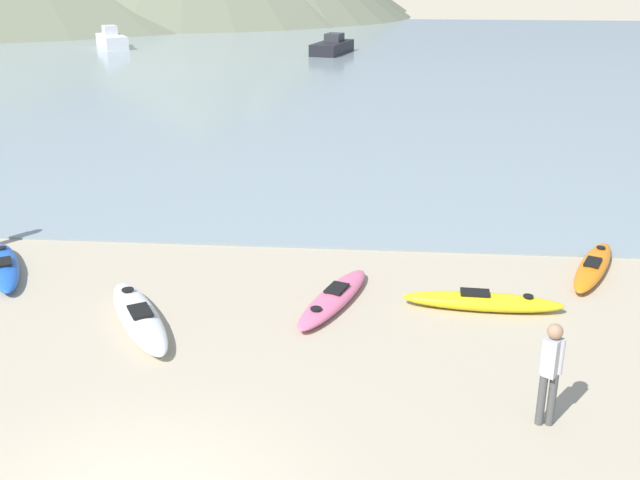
% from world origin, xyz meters
% --- Properties ---
extents(bay_water, '(160.00, 70.00, 0.06)m').
position_xyz_m(bay_water, '(0.00, 44.56, 0.03)').
color(bay_water, gray).
rests_on(bay_water, ground_plane).
extents(kayak_on_sand_0, '(3.25, 0.76, 0.40)m').
position_xyz_m(kayak_on_sand_0, '(5.21, 6.51, 0.18)').
color(kayak_on_sand_0, yellow).
rests_on(kayak_on_sand_0, ground_plane).
extents(kayak_on_sand_1, '(1.66, 3.17, 0.32)m').
position_xyz_m(kayak_on_sand_1, '(2.19, 6.49, 0.14)').
color(kayak_on_sand_1, '#E5668C').
rests_on(kayak_on_sand_1, ground_plane).
extents(kayak_on_sand_2, '(1.98, 2.91, 0.38)m').
position_xyz_m(kayak_on_sand_2, '(-5.31, 7.41, 0.17)').
color(kayak_on_sand_2, blue).
rests_on(kayak_on_sand_2, ground_plane).
extents(kayak_on_sand_3, '(1.84, 3.19, 0.34)m').
position_xyz_m(kayak_on_sand_3, '(7.93, 8.65, 0.15)').
color(kayak_on_sand_3, orange).
rests_on(kayak_on_sand_3, ground_plane).
extents(kayak_on_sand_4, '(2.35, 3.29, 0.40)m').
position_xyz_m(kayak_on_sand_4, '(-1.51, 5.25, 0.18)').
color(kayak_on_sand_4, white).
rests_on(kayak_on_sand_4, ground_plane).
extents(person_near_foreground, '(0.35, 0.30, 1.71)m').
position_xyz_m(person_near_foreground, '(5.70, 2.57, 0.98)').
color(person_near_foreground, '#4C4C4C').
rests_on(person_near_foreground, ground_plane).
extents(moored_boat_1, '(3.22, 4.37, 2.38)m').
position_xyz_m(moored_boat_1, '(-29.15, 61.89, 0.89)').
color(moored_boat_1, navy).
rests_on(moored_boat_1, bay_water).
extents(moored_boat_3, '(3.64, 4.62, 1.63)m').
position_xyz_m(moored_boat_3, '(-17.91, 49.95, 0.63)').
color(moored_boat_3, white).
rests_on(moored_boat_3, bay_water).
extents(moored_boat_4, '(2.99, 5.13, 1.38)m').
position_xyz_m(moored_boat_4, '(-0.80, 47.96, 0.54)').
color(moored_boat_4, black).
rests_on(moored_boat_4, bay_water).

